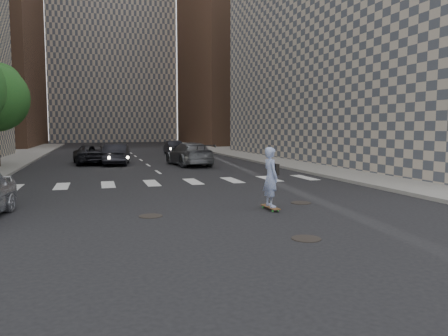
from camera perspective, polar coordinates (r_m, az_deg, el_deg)
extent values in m
plane|color=black|center=(12.43, 0.38, -6.87)|extent=(160.00, 160.00, 0.00)
cube|color=gray|center=(36.49, 13.17, 1.17)|extent=(13.00, 80.00, 0.15)
cube|color=#ADA08E|center=(38.25, 20.18, 17.65)|extent=(15.00, 33.00, 22.00)
cube|color=black|center=(29.56, 13.43, 3.96)|extent=(0.30, 18.00, 4.00)
cube|color=brown|center=(72.31, 3.04, 17.58)|extent=(18.00, 24.00, 36.00)
cube|color=#ADA08E|center=(92.21, -14.61, 18.55)|extent=(22.00, 20.00, 48.00)
sphere|color=#1B5223|center=(31.87, -27.27, 9.64)|extent=(2.80, 2.80, 2.80)
cylinder|color=black|center=(10.60, 10.69, -9.04)|extent=(0.70, 0.70, 0.02)
cylinder|color=black|center=(13.18, -9.56, -6.20)|extent=(0.70, 0.70, 0.02)
cylinder|color=black|center=(15.46, 10.01, -4.50)|extent=(0.70, 0.70, 0.02)
cube|color=brown|center=(14.06, 6.07, -5.07)|extent=(0.29, 1.02, 0.02)
cylinder|color=green|center=(13.71, 6.37, -5.60)|extent=(0.04, 0.07, 0.07)
cylinder|color=green|center=(13.79, 7.05, -5.55)|extent=(0.04, 0.07, 0.07)
cylinder|color=green|center=(14.35, 5.13, -5.10)|extent=(0.04, 0.07, 0.07)
cylinder|color=green|center=(14.42, 5.78, -5.05)|extent=(0.04, 0.07, 0.07)
imported|color=#7F93B9|center=(13.92, 6.11, -1.18)|extent=(0.49, 0.71, 1.90)
cube|color=black|center=(14.03, 6.77, -0.18)|extent=(0.13, 0.32, 0.36)
imported|color=black|center=(31.72, -13.83, 1.75)|extent=(2.12, 4.62, 1.47)
imported|color=#5A5C62|center=(30.27, -4.57, 1.82)|extent=(2.77, 5.64, 1.58)
imported|color=black|center=(32.94, -16.93, 1.74)|extent=(2.80, 5.26, 1.41)
imported|color=#ABADB3|center=(39.56, -4.33, 2.50)|extent=(1.84, 4.15, 1.39)
imported|color=black|center=(43.28, -6.69, 2.68)|extent=(1.43, 4.04, 1.33)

